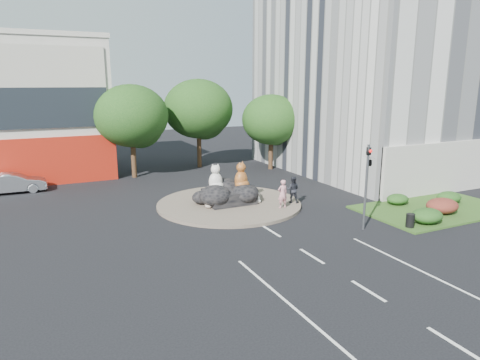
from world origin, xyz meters
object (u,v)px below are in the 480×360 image
at_px(cat_white, 216,177).
at_px(pedestrian_dark, 293,190).
at_px(cat_tabby, 241,175).
at_px(parked_car, 14,183).
at_px(litter_bin, 410,220).
at_px(kitten_white, 257,197).
at_px(pedestrian_pink, 283,194).
at_px(kitten_calico, 208,201).

height_order(cat_white, pedestrian_dark, cat_white).
distance_m(cat_white, cat_tabby, 1.81).
height_order(parked_car, litter_bin, parked_car).
height_order(cat_white, cat_tabby, cat_tabby).
bearing_deg(litter_bin, cat_tabby, 125.67).
distance_m(pedestrian_dark, litter_bin, 8.03).
height_order(kitten_white, litter_bin, kitten_white).
bearing_deg(litter_bin, parked_car, 137.29).
bearing_deg(pedestrian_pink, pedestrian_dark, -147.19).
xyz_separation_m(pedestrian_pink, pedestrian_dark, (1.31, 0.80, -0.03)).
height_order(pedestrian_pink, parked_car, pedestrian_pink).
relative_size(cat_tabby, pedestrian_dark, 1.04).
relative_size(cat_white, pedestrian_pink, 0.97).
bearing_deg(parked_car, pedestrian_pink, -127.27).
bearing_deg(cat_white, litter_bin, -44.05).
bearing_deg(pedestrian_pink, litter_bin, 128.27).
height_order(cat_tabby, pedestrian_pink, cat_tabby).
bearing_deg(cat_white, kitten_white, -22.83).
xyz_separation_m(cat_white, kitten_calico, (-0.97, -1.03, -1.37)).
xyz_separation_m(pedestrian_pink, parked_car, (-16.33, 13.11, -0.38)).
bearing_deg(kitten_white, litter_bin, -71.93).
distance_m(cat_white, kitten_white, 3.23).
height_order(kitten_calico, kitten_white, kitten_calico).
bearing_deg(litter_bin, kitten_calico, 137.63).
xyz_separation_m(cat_tabby, kitten_calico, (-2.74, -0.65, -1.41)).
height_order(kitten_white, parked_car, parked_car).
bearing_deg(cat_tabby, pedestrian_pink, -89.17).
bearing_deg(kitten_white, kitten_calico, 157.83).
relative_size(kitten_calico, pedestrian_dark, 0.49).
bearing_deg(kitten_calico, kitten_white, 24.10).
height_order(kitten_calico, parked_car, parked_car).
bearing_deg(pedestrian_pink, kitten_white, -60.64).
bearing_deg(pedestrian_pink, cat_tabby, -56.14).
height_order(cat_white, kitten_calico, cat_white).
xyz_separation_m(cat_white, pedestrian_dark, (4.83, -2.31, -0.90)).
height_order(cat_white, litter_bin, cat_white).
distance_m(cat_tabby, kitten_white, 1.93).
bearing_deg(kitten_calico, pedestrian_pink, 4.28).
distance_m(pedestrian_pink, litter_bin, 8.04).
height_order(kitten_white, pedestrian_dark, pedestrian_dark).
distance_m(cat_tabby, pedestrian_dark, 3.73).
distance_m(kitten_white, pedestrian_dark, 2.51).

